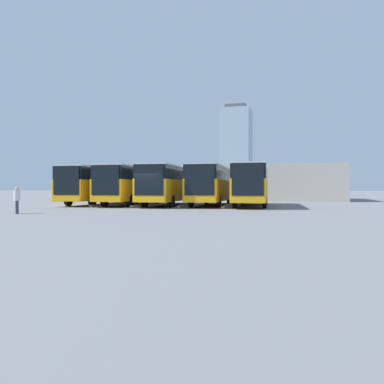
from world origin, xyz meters
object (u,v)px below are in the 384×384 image
object	(u,v)px
bus_0	(252,184)
bus_3	(133,184)
pedestrian	(17,199)
bus_1	(212,184)
bus_2	(170,184)
bus_4	(100,184)

from	to	relation	value
bus_0	bus_3	xyz separation A→B (m)	(10.36, 0.78, 0.00)
bus_0	pedestrian	bearing A→B (deg)	44.68
bus_1	bus_2	bearing A→B (deg)	10.83
bus_3	pedestrian	xyz separation A→B (m)	(1.16, 12.68, -1.02)
bus_0	bus_1	world-z (taller)	same
bus_1	bus_4	xyz separation A→B (m)	(10.36, 0.84, 0.00)
bus_1	bus_3	distance (m)	6.98
bus_3	bus_0	bearing A→B (deg)	179.57
bus_4	bus_3	bearing A→B (deg)	172.42
bus_1	pedestrian	xyz separation A→B (m)	(8.07, 13.70, -1.02)
bus_1	bus_3	xyz separation A→B (m)	(6.91, 1.01, 0.00)
bus_0	pedestrian	distance (m)	17.75
bus_2	bus_0	bearing A→B (deg)	-178.70
bus_1	pedestrian	world-z (taller)	bus_1
bus_1	bus_4	distance (m)	10.40
bus_1	bus_4	world-z (taller)	same
bus_4	bus_0	bearing A→B (deg)	177.79
bus_3	bus_4	world-z (taller)	same
bus_0	bus_3	world-z (taller)	same
bus_1	bus_2	world-z (taller)	same
bus_0	bus_2	bearing A→B (deg)	1.30
bus_2	bus_3	xyz separation A→B (m)	(3.45, 0.05, 0.00)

